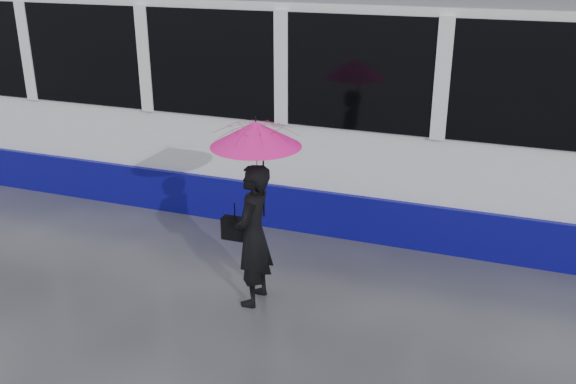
% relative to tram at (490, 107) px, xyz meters
% --- Properties ---
extents(ground, '(90.00, 90.00, 0.00)m').
position_rel_tram_xyz_m(ground, '(-2.60, -2.50, -1.64)').
color(ground, '#2E2E34').
rests_on(ground, ground).
extents(rails, '(34.00, 1.51, 0.02)m').
position_rel_tram_xyz_m(rails, '(-2.60, -0.00, -1.63)').
color(rails, '#3F3D38').
rests_on(rails, ground).
extents(tram, '(26.00, 2.56, 3.35)m').
position_rel_tram_xyz_m(tram, '(0.00, 0.00, 0.00)').
color(tram, white).
rests_on(tram, ground).
extents(woman, '(0.39, 0.58, 1.58)m').
position_rel_tram_xyz_m(woman, '(-2.09, -3.14, -0.85)').
color(woman, black).
rests_on(woman, ground).
extents(umbrella, '(0.95, 0.95, 1.06)m').
position_rel_tram_xyz_m(umbrella, '(-2.04, -3.14, 0.09)').
color(umbrella, '#F91579').
rests_on(umbrella, ground).
extents(handbag, '(0.28, 0.13, 0.42)m').
position_rel_tram_xyz_m(handbag, '(-2.31, -3.12, -0.81)').
color(handbag, black).
rests_on(handbag, ground).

